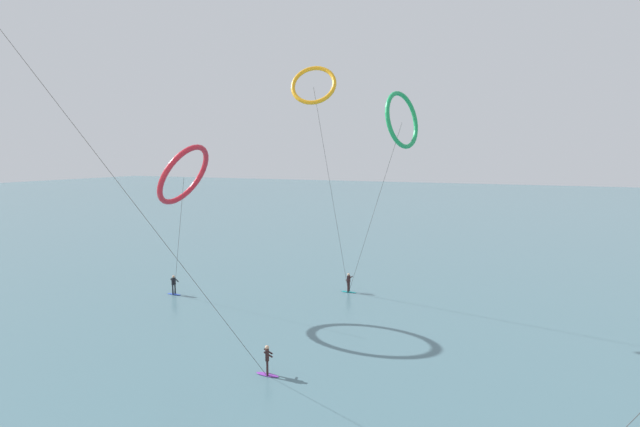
{
  "coord_description": "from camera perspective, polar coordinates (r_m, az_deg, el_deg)",
  "views": [
    {
      "loc": [
        11.68,
        -6.51,
        12.06
      ],
      "look_at": [
        0.0,
        19.75,
        8.55
      ],
      "focal_mm": 26.9,
      "sensor_mm": 36.0,
      "label": 1
    }
  ],
  "objects": [
    {
      "name": "sea_water",
      "position": [
        112.51,
        17.88,
        0.5
      ],
      "size": [
        400.0,
        200.0,
        0.08
      ],
      "primitive_type": "cube",
      "color": "#476B75",
      "rests_on": "ground"
    },
    {
      "name": "surfer_violet",
      "position": [
        27.54,
        -6.28,
        -17.17
      ],
      "size": [
        1.4,
        0.71,
        1.7
      ],
      "rotation": [
        0.0,
        0.0,
        5.23
      ],
      "color": "purple",
      "rests_on": "ground"
    },
    {
      "name": "surfer_teal",
      "position": [
        42.57,
        3.43,
        -8.36
      ],
      "size": [
        1.4,
        0.6,
        1.7
      ],
      "rotation": [
        0.0,
        0.0,
        1.52
      ],
      "color": "teal",
      "rests_on": "ground"
    },
    {
      "name": "surfer_cobalt",
      "position": [
        43.67,
        -16.99,
        -8.26
      ],
      "size": [
        1.4,
        0.59,
        1.7
      ],
      "rotation": [
        0.0,
        0.0,
        4.68
      ],
      "color": "#2647B7",
      "rests_on": "ground"
    },
    {
      "name": "kite_emerald",
      "position": [
        35.23,
        9.74,
        10.88
      ],
      "size": [
        6.73,
        6.58,
        16.61
      ],
      "rotation": [
        0.0,
        0.0,
        1.29
      ],
      "color": "#199351",
      "rests_on": "ground"
    },
    {
      "name": "kite_amber",
      "position": [
        38.13,
        -0.77,
        15.0
      ],
      "size": [
        3.94,
        5.58,
        19.04
      ],
      "rotation": [
        0.0,
        0.0,
        0.23
      ],
      "color": "orange",
      "rests_on": "ground"
    },
    {
      "name": "kite_crimson",
      "position": [
        37.63,
        -15.9,
        4.43
      ],
      "size": [
        5.63,
        5.57,
        12.93
      ],
      "rotation": [
        0.0,
        0.0,
        4.81
      ],
      "color": "red",
      "rests_on": "ground"
    }
  ]
}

